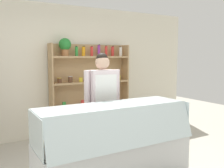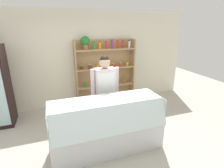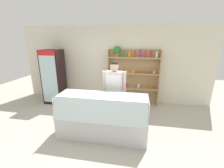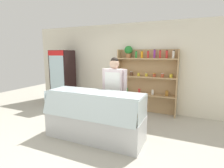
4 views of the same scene
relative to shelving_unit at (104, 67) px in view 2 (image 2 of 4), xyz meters
The scene contains 5 objects.
ground_plane 2.38m from the shelving_unit, 109.11° to the right, with size 12.00×12.00×0.00m, color #B7B2A3.
back_wall 0.75m from the shelving_unit, 164.73° to the left, with size 6.80×0.10×2.70m, color silver.
shelving_unit is the anchor object (origin of this frame).
deli_display_case 2.29m from the shelving_unit, 105.31° to the right, with size 2.07×0.78×1.01m.
shop_clerk 1.48m from the shelving_unit, 105.38° to the right, with size 0.62×0.25×1.70m.
Camera 2 is at (-0.73, -2.82, 2.29)m, focal length 28.00 mm.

